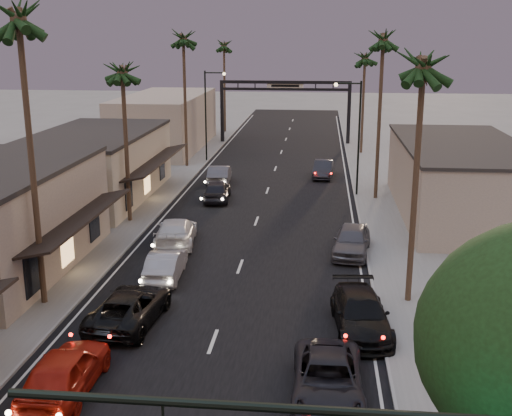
% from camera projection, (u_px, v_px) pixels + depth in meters
% --- Properties ---
extents(ground, '(200.00, 200.00, 0.00)m').
position_uv_depth(ground, '(261.00, 210.00, 46.89)').
color(ground, slate).
rests_on(ground, ground).
extents(road, '(14.00, 120.00, 0.02)m').
position_uv_depth(road, '(266.00, 193.00, 51.70)').
color(road, black).
rests_on(road, ground).
extents(sidewalk_left, '(5.00, 92.00, 0.12)m').
position_uv_depth(sidewalk_left, '(171.00, 172.00, 59.33)').
color(sidewalk_left, slate).
rests_on(sidewalk_left, ground).
extents(sidewalk_right, '(5.00, 92.00, 0.12)m').
position_uv_depth(sidewalk_right, '(379.00, 177.00, 57.47)').
color(sidewalk_right, slate).
rests_on(sidewalk_right, ground).
extents(storefront_far, '(8.00, 16.00, 5.00)m').
position_uv_depth(storefront_far, '(96.00, 167.00, 49.43)').
color(storefront_far, tan).
rests_on(storefront_far, ground).
extents(storefront_dist, '(8.00, 20.00, 6.00)m').
position_uv_depth(storefront_dist, '(166.00, 122.00, 71.39)').
color(storefront_dist, gray).
rests_on(storefront_dist, ground).
extents(building_right, '(8.00, 18.00, 5.00)m').
position_uv_depth(building_right, '(459.00, 181.00, 44.87)').
color(building_right, gray).
rests_on(building_right, ground).
extents(arch, '(15.20, 0.40, 7.27)m').
position_uv_depth(arch, '(285.00, 96.00, 74.26)').
color(arch, black).
rests_on(arch, ground).
extents(streetlight_right, '(2.13, 0.30, 9.00)m').
position_uv_depth(streetlight_right, '(356.00, 129.00, 49.63)').
color(streetlight_right, black).
rests_on(streetlight_right, ground).
extents(streetlight_left, '(2.13, 0.30, 9.00)m').
position_uv_depth(streetlight_left, '(208.00, 108.00, 63.47)').
color(streetlight_left, black).
rests_on(streetlight_left, ground).
extents(palm_lb, '(3.20, 3.20, 15.20)m').
position_uv_depth(palm_lb, '(17.00, 10.00, 26.96)').
color(palm_lb, '#38281C').
rests_on(palm_lb, ground).
extents(palm_lc, '(3.20, 3.20, 12.20)m').
position_uv_depth(palm_lc, '(122.00, 65.00, 41.16)').
color(palm_lc, '#38281C').
rests_on(palm_lc, ground).
extents(palm_ld, '(3.20, 3.20, 14.20)m').
position_uv_depth(palm_ld, '(183.00, 34.00, 58.90)').
color(palm_ld, '#38281C').
rests_on(palm_ld, ground).
extents(palm_ra, '(3.20, 3.20, 13.20)m').
position_uv_depth(palm_ra, '(424.00, 57.00, 27.70)').
color(palm_ra, '#38281C').
rests_on(palm_ra, ground).
extents(palm_rb, '(3.20, 3.20, 14.20)m').
position_uv_depth(palm_rb, '(384.00, 34.00, 46.65)').
color(palm_rb, '#38281C').
rests_on(palm_rb, ground).
extents(palm_rc, '(3.20, 3.20, 12.20)m').
position_uv_depth(palm_rc, '(365.00, 54.00, 66.37)').
color(palm_rc, '#38281C').
rests_on(palm_rc, ground).
extents(palm_far, '(3.20, 3.20, 13.20)m').
position_uv_depth(palm_far, '(224.00, 42.00, 81.21)').
color(palm_far, '#38281C').
rests_on(palm_far, ground).
extents(oncoming_red, '(2.03, 5.04, 1.72)m').
position_uv_depth(oncoming_red, '(65.00, 371.00, 22.68)').
color(oncoming_red, '#9C170B').
rests_on(oncoming_red, ground).
extents(oncoming_pickup, '(2.98, 5.72, 1.54)m').
position_uv_depth(oncoming_pickup, '(130.00, 307.00, 28.27)').
color(oncoming_pickup, black).
rests_on(oncoming_pickup, ground).
extents(oncoming_silver, '(1.84, 4.67, 1.51)m').
position_uv_depth(oncoming_silver, '(166.00, 264.00, 33.52)').
color(oncoming_silver, gray).
rests_on(oncoming_silver, ground).
extents(oncoming_white, '(2.95, 5.88, 1.64)m').
position_uv_depth(oncoming_white, '(176.00, 232.00, 38.86)').
color(oncoming_white, silver).
rests_on(oncoming_white, ground).
extents(oncoming_dgrey, '(2.23, 4.86, 1.61)m').
position_uv_depth(oncoming_dgrey, '(217.00, 190.00, 49.32)').
color(oncoming_dgrey, black).
rests_on(oncoming_dgrey, ground).
extents(oncoming_grey_far, '(2.15, 5.14, 1.65)m').
position_uv_depth(oncoming_grey_far, '(219.00, 175.00, 54.67)').
color(oncoming_grey_far, '#49494E').
rests_on(oncoming_grey_far, ground).
extents(curbside_near, '(2.52, 5.37, 1.49)m').
position_uv_depth(curbside_near, '(328.00, 379.00, 22.38)').
color(curbside_near, black).
rests_on(curbside_near, ground).
extents(curbside_black, '(2.76, 5.70, 1.60)m').
position_uv_depth(curbside_black, '(361.00, 314.00, 27.50)').
color(curbside_black, black).
rests_on(curbside_black, ground).
extents(curbside_grey, '(2.59, 5.15, 1.69)m').
position_uv_depth(curbside_grey, '(352.00, 240.00, 37.16)').
color(curbside_grey, '#48474C').
rests_on(curbside_grey, ground).
extents(curbside_far, '(1.96, 4.70, 1.51)m').
position_uv_depth(curbside_far, '(323.00, 169.00, 57.36)').
color(curbside_far, black).
rests_on(curbside_far, ground).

